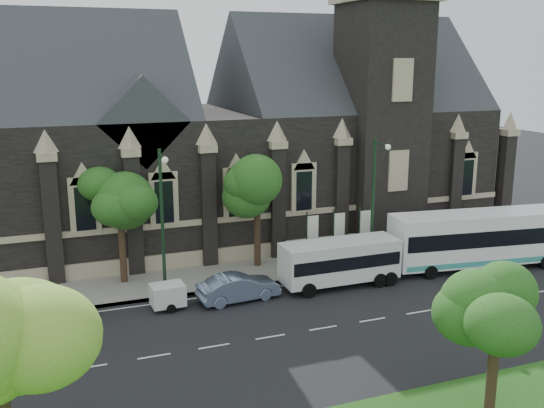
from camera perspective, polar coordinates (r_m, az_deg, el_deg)
name	(u,v)px	position (r m, az deg, el deg)	size (l,w,h in m)	color
ground	(270,337)	(32.52, -0.16, -12.20)	(160.00, 160.00, 0.00)	black
sidewalk	(219,276)	(40.83, -4.88, -6.66)	(80.00, 5.00, 0.15)	gray
museum	(247,134)	(49.10, -2.29, 6.51)	(40.00, 17.70, 29.90)	black
tree_park_near	(3,322)	(20.24, -23.62, -9.94)	(4.42, 4.42, 8.56)	black
tree_park_east	(499,302)	(26.26, 20.26, -8.52)	(3.40, 3.40, 6.28)	black
tree_walk_right	(259,184)	(41.32, -1.21, 1.91)	(4.08, 4.08, 7.80)	black
tree_walk_left	(122,195)	(39.32, -13.68, 0.81)	(3.91, 3.91, 7.64)	black
street_lamp_near	(375,197)	(41.06, 9.47, 0.64)	(0.36, 1.88, 9.00)	black
street_lamp_mid	(163,216)	(36.24, -10.07, -1.09)	(0.36, 1.88, 9.00)	black
banner_flag_left	(311,235)	(41.72, 3.59, -2.86)	(0.90, 0.10, 4.00)	black
banner_flag_center	(337,232)	(42.56, 6.05, -2.59)	(0.90, 0.10, 4.00)	black
banner_flag_right	(363,229)	(43.47, 8.41, -2.32)	(0.90, 0.10, 4.00)	black
tour_coach	(485,237)	(44.50, 19.09, -2.94)	(13.47, 4.44, 3.86)	white
shuttle_bus	(340,260)	(39.00, 6.31, -5.18)	(7.51, 2.65, 2.90)	silver
box_trailer	(168,295)	(36.08, -9.62, -8.29)	(2.75, 1.62, 1.45)	silver
sedan	(239,287)	(36.80, -3.12, -7.71)	(1.71, 4.89, 1.61)	slate
car_far_red	(46,309)	(35.98, -20.19, -9.09)	(1.87, 4.65, 1.58)	maroon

